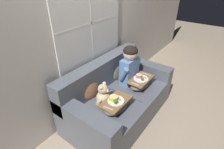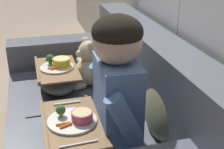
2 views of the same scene
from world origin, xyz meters
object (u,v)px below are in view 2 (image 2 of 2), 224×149
child_figure (117,76)px  lap_tray_teddy (58,77)px  throw_pillow_behind_teddy (123,58)px  throw_pillow_behind_child (162,104)px  lap_tray_child (73,133)px  couch (101,124)px  teddy_bear (89,66)px

child_figure → lap_tray_teddy: 0.78m
lap_tray_teddy → throw_pillow_behind_teddy: bearing=89.9°
throw_pillow_behind_child → lap_tray_teddy: 0.85m
throw_pillow_behind_teddy → throw_pillow_behind_child: bearing=0.0°
throw_pillow_behind_child → lap_tray_child: throw_pillow_behind_child is taller
child_figure → lap_tray_child: size_ratio=1.39×
couch → throw_pillow_behind_child: couch is taller
couch → throw_pillow_behind_child: 0.52m
child_figure → lap_tray_teddy: size_ratio=1.46×
throw_pillow_behind_child → child_figure: bearing=-90.0°
throw_pillow_behind_teddy → lap_tray_child: (0.69, -0.47, -0.10)m
child_figure → lap_tray_teddy: (-0.70, -0.22, -0.28)m
lap_tray_child → couch: bearing=147.3°
couch → teddy_bear: bearing=-179.5°
couch → throw_pillow_behind_child: (0.35, 0.25, 0.30)m
lap_tray_child → lap_tray_teddy: lap_tray_teddy is taller
couch → lap_tray_teddy: size_ratio=4.02×
teddy_bear → lap_tray_teddy: (-0.00, -0.22, -0.06)m
throw_pillow_behind_teddy → lap_tray_child: bearing=-34.1°
teddy_bear → child_figure: bearing=0.3°
throw_pillow_behind_child → throw_pillow_behind_teddy: size_ratio=1.01×
throw_pillow_behind_child → throw_pillow_behind_teddy: (-0.69, -0.00, 0.00)m
throw_pillow_behind_child → teddy_bear: 0.74m
couch → teddy_bear: couch is taller
throw_pillow_behind_child → teddy_bear: bearing=-160.2°
child_figure → teddy_bear: bearing=-179.7°
lap_tray_teddy → couch: bearing=32.6°
teddy_bear → lap_tray_child: (0.69, -0.22, -0.06)m
couch → lap_tray_teddy: bearing=-147.4°
couch → throw_pillow_behind_child: size_ratio=4.74×
couch → lap_tray_teddy: couch is taller
lap_tray_child → throw_pillow_behind_teddy: bearing=145.9°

